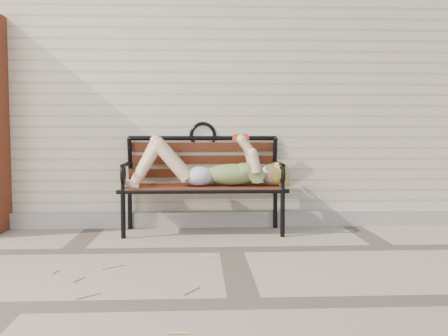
{
  "coord_description": "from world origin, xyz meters",
  "views": [
    {
      "loc": [
        -0.25,
        -3.86,
        0.92
      ],
      "look_at": [
        -0.03,
        0.45,
        0.61
      ],
      "focal_mm": 40.0,
      "sensor_mm": 36.0,
      "label": 1
    }
  ],
  "objects": [
    {
      "name": "foundation_strip",
      "position": [
        0.0,
        0.97,
        0.07
      ],
      "size": [
        8.0,
        0.1,
        0.15
      ],
      "primitive_type": "cube",
      "color": "gray",
      "rests_on": "ground"
    },
    {
      "name": "house_wall",
      "position": [
        0.0,
        3.0,
        1.5
      ],
      "size": [
        8.0,
        4.0,
        3.0
      ],
      "primitive_type": "cube",
      "color": "#C5B69A",
      "rests_on": "ground"
    },
    {
      "name": "ground",
      "position": [
        0.0,
        0.0,
        0.0
      ],
      "size": [
        80.0,
        80.0,
        0.0
      ],
      "primitive_type": "plane",
      "color": "gray",
      "rests_on": "ground"
    },
    {
      "name": "reading_woman",
      "position": [
        -0.2,
        0.65,
        0.61
      ],
      "size": [
        1.5,
        0.34,
        0.47
      ],
      "color": "#0A344C",
      "rests_on": "ground"
    },
    {
      "name": "garden_bench",
      "position": [
        -0.21,
        0.78,
        0.58
      ],
      "size": [
        1.59,
        0.63,
        1.03
      ],
      "color": "black",
      "rests_on": "ground"
    }
  ]
}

